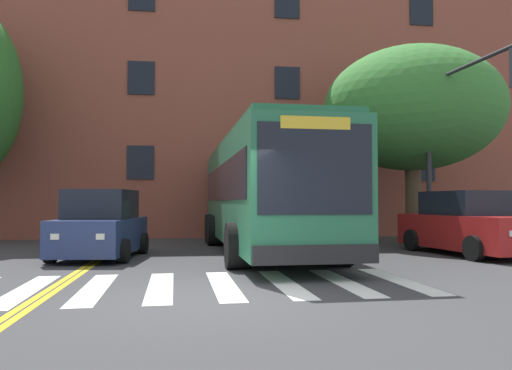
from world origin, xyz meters
name	(u,v)px	position (x,y,z in m)	size (l,w,h in m)	color
ground_plane	(212,300)	(0.00, 0.00, 0.00)	(120.00, 120.00, 0.00)	#38383A
crosswalk	(192,286)	(-0.29, 1.33, 0.00)	(8.47, 3.49, 0.01)	white
lane_line_yellow_inner	(134,235)	(-2.76, 15.33, 0.00)	(0.12, 36.00, 0.01)	gold
lane_line_yellow_outer	(137,235)	(-2.60, 15.33, 0.00)	(0.12, 36.00, 0.01)	gold
city_bus	(262,192)	(1.86, 7.13, 1.82)	(3.14, 11.68, 3.41)	#28704C
car_navy_near_lane	(101,227)	(-2.69, 6.20, 0.85)	(2.36, 3.88, 1.85)	navy
car_red_far_lane	(468,225)	(7.68, 5.66, 0.84)	(2.58, 4.76, 1.83)	#AD1E1E
car_teal_behind_bus	(217,216)	(1.06, 16.07, 0.83)	(2.09, 3.82, 1.81)	#236B70
traffic_light_near_corner	(460,117)	(7.60, 5.86, 4.02)	(0.50, 4.45, 5.94)	#28282D
street_tree_curbside_large	(412,110)	(7.80, 9.41, 4.91)	(7.78, 7.48, 7.18)	brown
building_facade	(273,106)	(3.92, 16.76, 6.32)	(31.08, 7.06, 12.63)	brown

